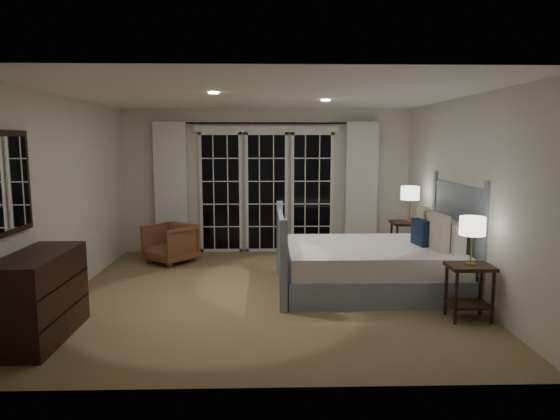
{
  "coord_description": "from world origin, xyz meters",
  "views": [
    {
      "loc": [
        -0.0,
        -6.23,
        1.94
      ],
      "look_at": [
        0.18,
        0.23,
        1.05
      ],
      "focal_mm": 32.0,
      "sensor_mm": 36.0,
      "label": 1
    }
  ],
  "objects_px": {
    "nightstand_right": "(409,237)",
    "dresser": "(40,297)",
    "lamp_left": "(472,227)",
    "lamp_right": "(410,194)",
    "bed": "(374,263)",
    "nightstand_left": "(469,284)",
    "armchair": "(170,243)"
  },
  "relations": [
    {
      "from": "nightstand_right",
      "to": "dresser",
      "type": "distance_m",
      "value": 5.27
    },
    {
      "from": "lamp_left",
      "to": "lamp_right",
      "type": "bearing_deg",
      "value": 89.81
    },
    {
      "from": "bed",
      "to": "nightstand_left",
      "type": "relative_size",
      "value": 3.88
    },
    {
      "from": "lamp_left",
      "to": "dresser",
      "type": "bearing_deg",
      "value": -174.44
    },
    {
      "from": "nightstand_right",
      "to": "armchair",
      "type": "relative_size",
      "value": 1.02
    },
    {
      "from": "nightstand_left",
      "to": "nightstand_right",
      "type": "bearing_deg",
      "value": 89.81
    },
    {
      "from": "nightstand_left",
      "to": "nightstand_right",
      "type": "relative_size",
      "value": 0.87
    },
    {
      "from": "lamp_right",
      "to": "dresser",
      "type": "height_order",
      "value": "lamp_right"
    },
    {
      "from": "bed",
      "to": "nightstand_left",
      "type": "distance_m",
      "value": 1.41
    },
    {
      "from": "armchair",
      "to": "bed",
      "type": "bearing_deg",
      "value": 11.45
    },
    {
      "from": "nightstand_right",
      "to": "dresser",
      "type": "xyz_separation_m",
      "value": [
        -4.45,
        -2.82,
        -0.03
      ]
    },
    {
      "from": "nightstand_right",
      "to": "lamp_left",
      "type": "relative_size",
      "value": 1.33
    },
    {
      "from": "nightstand_right",
      "to": "lamp_right",
      "type": "distance_m",
      "value": 0.68
    },
    {
      "from": "armchair",
      "to": "dresser",
      "type": "distance_m",
      "value": 3.21
    },
    {
      "from": "lamp_left",
      "to": "armchair",
      "type": "bearing_deg",
      "value": 144.36
    },
    {
      "from": "nightstand_left",
      "to": "lamp_right",
      "type": "distance_m",
      "value": 2.5
    },
    {
      "from": "bed",
      "to": "armchair",
      "type": "relative_size",
      "value": 3.46
    },
    {
      "from": "lamp_left",
      "to": "armchair",
      "type": "height_order",
      "value": "lamp_left"
    },
    {
      "from": "nightstand_right",
      "to": "dresser",
      "type": "relative_size",
      "value": 0.58
    },
    {
      "from": "nightstand_left",
      "to": "lamp_left",
      "type": "distance_m",
      "value": 0.63
    },
    {
      "from": "nightstand_left",
      "to": "nightstand_right",
      "type": "distance_m",
      "value": 2.38
    },
    {
      "from": "nightstand_right",
      "to": "lamp_right",
      "type": "height_order",
      "value": "lamp_right"
    },
    {
      "from": "nightstand_left",
      "to": "dresser",
      "type": "bearing_deg",
      "value": -174.44
    },
    {
      "from": "bed",
      "to": "armchair",
      "type": "bearing_deg",
      "value": 152.53
    },
    {
      "from": "armchair",
      "to": "lamp_left",
      "type": "bearing_deg",
      "value": 3.28
    },
    {
      "from": "nightstand_right",
      "to": "lamp_right",
      "type": "relative_size",
      "value": 1.27
    },
    {
      "from": "nightstand_right",
      "to": "armchair",
      "type": "distance_m",
      "value": 3.79
    },
    {
      "from": "nightstand_right",
      "to": "lamp_left",
      "type": "distance_m",
      "value": 2.45
    },
    {
      "from": "nightstand_left",
      "to": "lamp_right",
      "type": "xyz_separation_m",
      "value": [
        0.01,
        2.38,
        0.74
      ]
    },
    {
      "from": "nightstand_right",
      "to": "nightstand_left",
      "type": "bearing_deg",
      "value": -90.19
    },
    {
      "from": "dresser",
      "to": "lamp_right",
      "type": "bearing_deg",
      "value": 32.33
    },
    {
      "from": "bed",
      "to": "lamp_right",
      "type": "bearing_deg",
      "value": 56.63
    }
  ]
}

